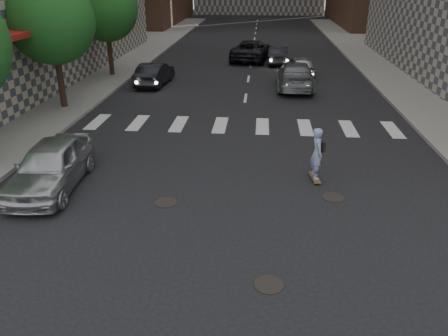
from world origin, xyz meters
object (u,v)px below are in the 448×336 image
(tree_c, at_px, (107,6))
(traffic_car_e, at_px, (278,55))
(traffic_car_c, at_px, (251,50))
(skateboarder, at_px, (317,153))
(traffic_car_d, at_px, (300,66))
(traffic_car_b, at_px, (295,75))
(tree_b, at_px, (53,17))
(traffic_car_a, at_px, (155,74))
(silver_sedan, at_px, (51,165))

(tree_c, distance_m, traffic_car_e, 13.45)
(traffic_car_c, xyz_separation_m, traffic_car_e, (2.19, -1.34, -0.14))
(skateboarder, bearing_deg, traffic_car_d, 81.06)
(skateboarder, distance_m, traffic_car_b, 13.36)
(traffic_car_c, bearing_deg, traffic_car_b, 115.67)
(tree_b, bearing_deg, tree_c, 90.00)
(tree_c, relative_size, skateboarder, 3.47)
(tree_c, height_order, traffic_car_b, tree_c)
(tree_b, bearing_deg, traffic_car_d, 34.29)
(tree_b, bearing_deg, traffic_car_c, 57.65)
(traffic_car_a, height_order, traffic_car_c, traffic_car_c)
(skateboarder, distance_m, traffic_car_d, 16.72)
(traffic_car_b, bearing_deg, traffic_car_a, 0.21)
(traffic_car_e, bearing_deg, traffic_car_b, 99.25)
(tree_b, xyz_separation_m, tree_c, (0.00, 8.00, 0.00))
(traffic_car_b, bearing_deg, tree_c, -10.30)
(traffic_car_d, bearing_deg, tree_c, -0.71)
(tree_b, height_order, silver_sedan, tree_b)
(tree_c, xyz_separation_m, traffic_car_b, (12.41, -2.48, -3.84))
(tree_c, height_order, traffic_car_e, tree_c)
(traffic_car_c, relative_size, traffic_car_e, 1.43)
(tree_b, height_order, traffic_car_b, tree_b)
(tree_c, distance_m, skateboarder, 20.39)
(silver_sedan, height_order, traffic_car_c, traffic_car_c)
(traffic_car_b, relative_size, traffic_car_d, 1.32)
(tree_b, xyz_separation_m, traffic_car_c, (9.41, 14.86, -3.83))
(tree_c, bearing_deg, skateboarder, -52.14)
(tree_b, height_order, skateboarder, tree_b)
(skateboarder, relative_size, traffic_car_b, 0.34)
(tree_b, xyz_separation_m, traffic_car_b, (12.41, 5.52, -3.84))
(traffic_car_b, distance_m, traffic_car_e, 8.05)
(traffic_car_a, height_order, traffic_car_d, traffic_car_d)
(traffic_car_c, distance_m, traffic_car_e, 2.57)
(tree_b, distance_m, silver_sedan, 10.51)
(tree_c, distance_m, traffic_car_d, 13.60)
(traffic_car_e, bearing_deg, traffic_car_c, -27.96)
(silver_sedan, distance_m, traffic_car_a, 14.78)
(traffic_car_c, height_order, traffic_car_e, traffic_car_c)
(traffic_car_d, distance_m, traffic_car_e, 4.86)
(traffic_car_a, distance_m, traffic_car_e, 11.30)
(silver_sedan, relative_size, traffic_car_d, 1.09)
(silver_sedan, xyz_separation_m, traffic_car_d, (9.53, 18.00, -0.07))
(tree_b, bearing_deg, traffic_car_a, 58.14)
(traffic_car_c, bearing_deg, skateboarder, 105.15)
(tree_c, xyz_separation_m, traffic_car_a, (3.51, -2.36, -3.93))
(silver_sedan, xyz_separation_m, traffic_car_a, (0.04, 14.78, -0.08))
(skateboarder, xyz_separation_m, traffic_car_c, (-2.90, 22.70, -0.18))
(traffic_car_c, bearing_deg, traffic_car_e, 156.43)
(silver_sedan, height_order, traffic_car_e, silver_sedan)
(silver_sedan, relative_size, traffic_car_c, 0.79)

